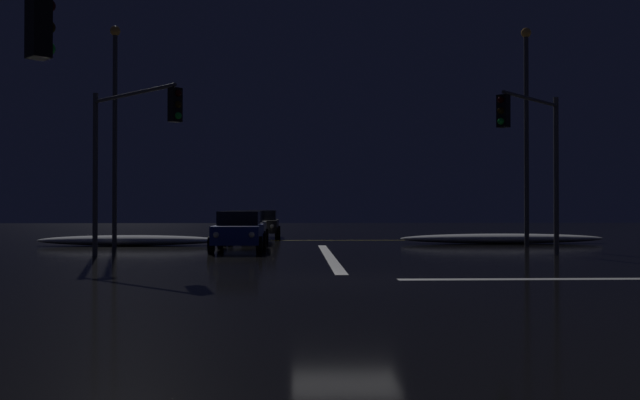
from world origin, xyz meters
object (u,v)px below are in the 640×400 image
object	(u,v)px
streetlamp_right_near	(526,121)
streetlamp_left_near	(115,120)
sedan_blue	(239,231)
traffic_signal_nw	(128,138)
sedan_white	(246,227)
sedan_black	(262,224)
traffic_signal_ne	(534,142)

from	to	relation	value
streetlamp_right_near	streetlamp_left_near	distance (m)	18.03
sedan_blue	traffic_signal_nw	bearing A→B (deg)	-128.13
sedan_white	sedan_blue	bearing A→B (deg)	-88.62
sedan_blue	sedan_white	world-z (taller)	same
streetlamp_right_near	streetlamp_left_near	xyz separation A→B (m)	(-18.03, 0.00, -0.04)
streetlamp_right_near	sedan_white	bearing A→B (deg)	165.80
sedan_blue	sedan_black	world-z (taller)	same
sedan_white	traffic_signal_ne	world-z (taller)	traffic_signal_ne
sedan_black	traffic_signal_nw	size ratio (longest dim) A/B	0.75
sedan_blue	traffic_signal_nw	distance (m)	6.31
streetlamp_left_near	sedan_black	bearing A→B (deg)	56.92
sedan_black	streetlamp_right_near	world-z (taller)	streetlamp_right_near
traffic_signal_ne	traffic_signal_nw	world-z (taller)	traffic_signal_nw
traffic_signal_nw	sedan_black	bearing A→B (deg)	76.90
sedan_white	streetlamp_right_near	size ratio (longest dim) A/B	0.45
sedan_blue	streetlamp_right_near	xyz separation A→B (m)	(12.47, 2.47, 4.74)
sedan_black	streetlamp_left_near	xyz separation A→B (m)	(-5.90, -9.06, 4.70)
sedan_black	streetlamp_left_near	world-z (taller)	streetlamp_left_near
sedan_blue	streetlamp_left_near	xyz separation A→B (m)	(-5.57, 2.47, 4.70)
sedan_white	streetlamp_right_near	world-z (taller)	streetlamp_right_near
traffic_signal_nw	traffic_signal_ne	bearing A→B (deg)	1.13
sedan_blue	sedan_white	size ratio (longest dim) A/B	1.00
sedan_black	streetlamp_right_near	distance (m)	15.87
sedan_blue	traffic_signal_ne	xyz separation A→B (m)	(10.51, -3.98, 3.17)
traffic_signal_ne	sedan_blue	bearing A→B (deg)	159.24
sedan_white	traffic_signal_ne	distance (m)	14.71
sedan_white	sedan_black	distance (m)	5.89
sedan_blue	streetlamp_right_near	world-z (taller)	streetlamp_right_near
sedan_white	sedan_black	xyz separation A→B (m)	(0.47, 5.87, 0.00)
traffic_signal_ne	streetlamp_left_near	world-z (taller)	streetlamp_left_near
sedan_black	traffic_signal_nw	xyz separation A→B (m)	(-3.67, -15.79, 3.25)
traffic_signal_nw	streetlamp_right_near	xyz separation A→B (m)	(15.81, 6.73, 1.49)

